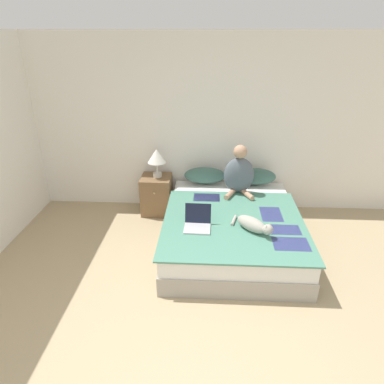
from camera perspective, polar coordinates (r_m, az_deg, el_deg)
wall_back at (r=5.07m, az=1.27°, el=10.96°), size 5.88×0.05×2.55m
bed at (r=4.44m, az=6.66°, el=-6.15°), size 1.69×2.11×0.45m
pillow_near at (r=5.10m, az=2.17°, el=2.76°), size 0.62×0.22×0.25m
pillow_far at (r=5.14m, az=10.44°, el=2.55°), size 0.62×0.22×0.25m
person_sitting at (r=4.80m, az=7.83°, el=3.08°), size 0.42×0.41×0.69m
cat_tabby at (r=3.95m, az=10.25°, el=-5.39°), size 0.45×0.51×0.18m
laptop_open at (r=3.98m, az=0.92°, el=-5.21°), size 0.31×0.30×0.25m
nightstand at (r=5.20m, az=-5.89°, el=-0.41°), size 0.44×0.45×0.57m
table_lamp at (r=4.99m, az=-5.92°, el=5.79°), size 0.26×0.26×0.42m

